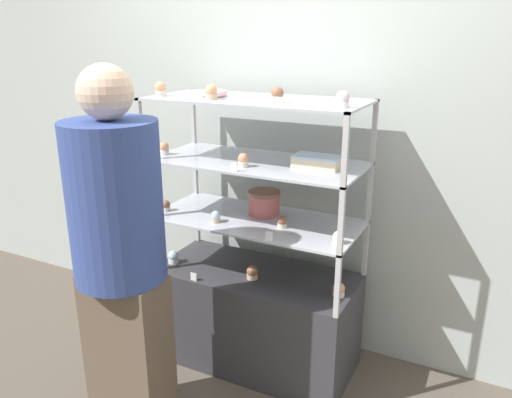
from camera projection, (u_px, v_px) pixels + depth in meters
name	position (u px, v px, depth m)	size (l,w,h in m)	color
ground_plane	(256.00, 358.00, 2.94)	(20.00, 20.00, 0.00)	brown
back_wall	(287.00, 129.00, 2.88)	(8.00, 0.05, 2.60)	#A8B2AD
display_base	(256.00, 317.00, 2.86)	(1.11, 0.51, 0.56)	#333338
display_riser_lower	(256.00, 222.00, 2.68)	(1.11, 0.51, 0.32)	#B7B7BC
display_riser_middle	(256.00, 165.00, 2.58)	(1.11, 0.51, 0.32)	#B7B7BC
display_riser_upper	(256.00, 103.00, 2.48)	(1.11, 0.51, 0.32)	#B7B7BC
layer_cake_centerpiece	(264.00, 203.00, 2.72)	(0.18, 0.18, 0.13)	#C66660
sheet_cake_frosted	(317.00, 162.00, 2.43)	(0.23, 0.13, 0.06)	beige
cupcake_0	(173.00, 257.00, 2.88)	(0.06, 0.06, 0.07)	white
cupcake_1	(252.00, 273.00, 2.69)	(0.06, 0.06, 0.07)	#CCB28C
cupcake_2	(339.00, 290.00, 2.51)	(0.06, 0.06, 0.07)	white
price_tag_0	(194.00, 277.00, 2.67)	(0.04, 0.00, 0.04)	white
cupcake_3	(166.00, 206.00, 2.78)	(0.05, 0.05, 0.06)	white
cupcake_4	(216.00, 217.00, 2.61)	(0.05, 0.05, 0.06)	#CCB28C
cupcake_5	(282.00, 222.00, 2.54)	(0.05, 0.05, 0.06)	beige
cupcake_6	(338.00, 238.00, 2.34)	(0.05, 0.05, 0.06)	beige
price_tag_1	(269.00, 236.00, 2.38)	(0.04, 0.00, 0.04)	white
cupcake_7	(164.00, 149.00, 2.70)	(0.05, 0.05, 0.07)	white
cupcake_8	(243.00, 160.00, 2.44)	(0.05, 0.05, 0.07)	beige
price_tag_2	(233.00, 167.00, 2.36)	(0.04, 0.00, 0.04)	white
cupcake_9	(161.00, 89.00, 2.56)	(0.06, 0.06, 0.07)	beige
cupcake_10	(211.00, 92.00, 2.42)	(0.06, 0.06, 0.07)	#CCB28C
cupcake_11	(277.00, 95.00, 2.31)	(0.06, 0.06, 0.07)	white
cupcake_12	(343.00, 99.00, 2.14)	(0.06, 0.06, 0.07)	white
price_tag_3	(279.00, 102.00, 2.17)	(0.04, 0.00, 0.04)	white
donut_glazed	(214.00, 93.00, 2.56)	(0.14, 0.14, 0.03)	#EFB2BC
customer_figure	(120.00, 252.00, 2.17)	(0.40, 0.40, 1.71)	brown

